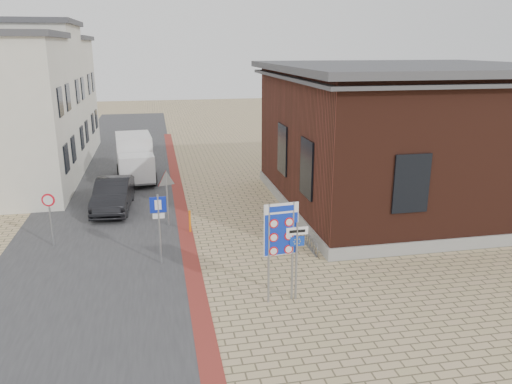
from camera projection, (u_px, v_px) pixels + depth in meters
name	position (u px, v px, depth m)	size (l,w,h in m)	color
ground	(255.00, 280.00, 16.82)	(120.00, 120.00, 0.00)	tan
road_strip	(116.00, 178.00, 29.89)	(7.00, 60.00, 0.02)	#38383A
curb_strip	(179.00, 198.00, 25.85)	(0.60, 40.00, 0.02)	maroon
brick_building	(408.00, 134.00, 24.14)	(13.00, 13.00, 6.80)	gray
townhouse_mid	(20.00, 98.00, 30.38)	(7.40, 6.40, 9.10)	silver
townhouse_far	(42.00, 95.00, 36.14)	(7.40, 6.40, 8.30)	silver
bike_rack	(311.00, 243.00, 19.32)	(0.08, 1.80, 0.60)	slate
sedan	(113.00, 195.00, 23.91)	(1.59, 4.55, 1.50)	black
box_truck	(135.00, 158.00, 29.18)	(2.40, 5.05, 2.57)	slate
border_sign	(281.00, 231.00, 14.86)	(1.08, 0.16, 3.17)	gray
essen_sign	(297.00, 249.00, 15.13)	(0.68, 0.07, 2.53)	gray
parking_sign	(159.00, 217.00, 17.62)	(0.58, 0.07, 2.61)	gray
yield_sign	(167.00, 185.00, 21.43)	(0.83, 0.37, 2.45)	gray
speed_sign	(50.00, 212.00, 19.29)	(0.51, 0.11, 2.17)	gray
bollard	(190.00, 221.00, 21.05)	(0.09, 0.09, 0.97)	orange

